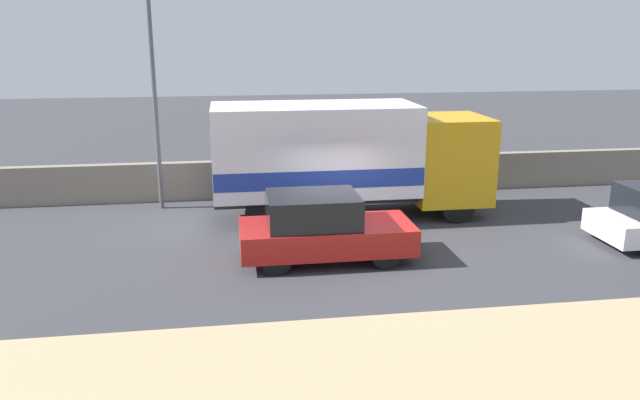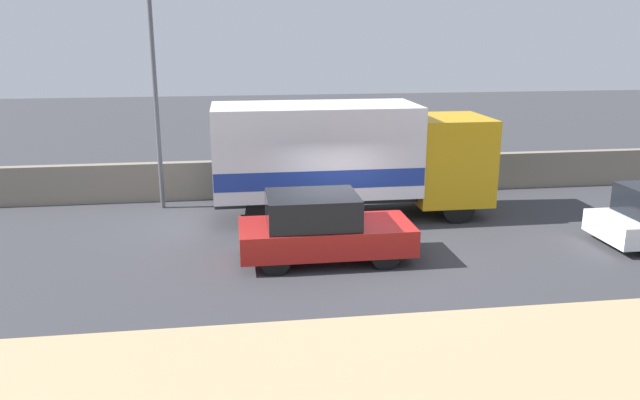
# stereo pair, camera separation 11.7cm
# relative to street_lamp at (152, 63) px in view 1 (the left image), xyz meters

# --- Properties ---
(ground_plane) EXTENTS (80.00, 80.00, 0.00)m
(ground_plane) POSITION_rel_street_lamp_xyz_m (4.90, -4.90, -4.48)
(ground_plane) COLOR #38383D
(stone_wall_backdrop) EXTENTS (60.00, 0.35, 1.25)m
(stone_wall_backdrop) POSITION_rel_street_lamp_xyz_m (4.90, 0.93, -3.85)
(stone_wall_backdrop) COLOR gray
(stone_wall_backdrop) RESTS_ON ground_plane
(street_lamp) EXTENTS (0.56, 0.28, 7.83)m
(street_lamp) POSITION_rel_street_lamp_xyz_m (0.00, 0.00, 0.00)
(street_lamp) COLOR #4C4C51
(street_lamp) RESTS_ON ground_plane
(box_truck) EXTENTS (8.06, 2.58, 3.37)m
(box_truck) POSITION_rel_street_lamp_xyz_m (5.48, -1.79, -2.63)
(box_truck) COLOR gold
(box_truck) RESTS_ON ground_plane
(car_hatchback) EXTENTS (4.15, 1.84, 1.65)m
(car_hatchback) POSITION_rel_street_lamp_xyz_m (4.28, -5.29, -3.67)
(car_hatchback) COLOR #B21E19
(car_hatchback) RESTS_ON ground_plane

